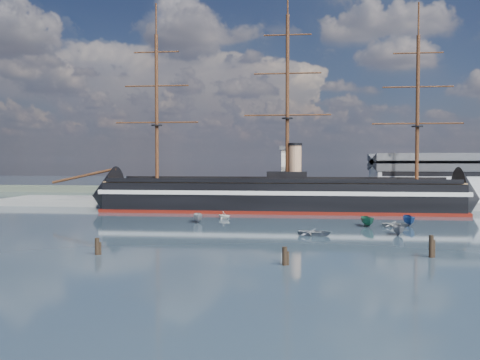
# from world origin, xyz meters

# --- Properties ---
(ground) EXTENTS (600.00, 600.00, 0.00)m
(ground) POSITION_xyz_m (0.00, 40.00, 0.00)
(ground) COLOR #27303D
(ground) RESTS_ON ground
(quay) EXTENTS (180.00, 18.00, 2.00)m
(quay) POSITION_xyz_m (10.00, 76.00, 0.00)
(quay) COLOR slate
(quay) RESTS_ON ground
(quay_tower) EXTENTS (5.00, 5.00, 15.00)m
(quay_tower) POSITION_xyz_m (3.00, 73.00, 9.75)
(quay_tower) COLOR silver
(quay_tower) RESTS_ON ground
(warship) EXTENTS (112.92, 16.72, 53.94)m
(warship) POSITION_xyz_m (-0.80, 60.00, 4.04)
(warship) COLOR black
(warship) RESTS_ON ground
(motorboat_a) EXTENTS (6.38, 3.47, 2.42)m
(motorboat_a) POSITION_xyz_m (-15.09, 34.44, 0.00)
(motorboat_a) COLOR gray
(motorboat_a) RESTS_ON ground
(motorboat_b) EXTENTS (2.09, 3.81, 1.68)m
(motorboat_b) POSITION_xyz_m (9.00, 17.13, 0.00)
(motorboat_b) COLOR gray
(motorboat_b) RESTS_ON ground
(motorboat_c) EXTENTS (6.55, 3.11, 2.52)m
(motorboat_c) POSITION_xyz_m (19.73, 31.39, 0.00)
(motorboat_c) COLOR #1D5D44
(motorboat_c) RESTS_ON ground
(motorboat_d) EXTENTS (4.55, 5.61, 1.90)m
(motorboat_d) POSITION_xyz_m (-10.57, 41.42, 0.00)
(motorboat_d) COLOR white
(motorboat_d) RESTS_ON ground
(motorboat_e) EXTENTS (1.88, 3.39, 1.49)m
(motorboat_e) POSITION_xyz_m (25.11, 31.37, 0.00)
(motorboat_e) COLOR gray
(motorboat_e) RESTS_ON ground
(motorboat_f) EXTENTS (6.46, 2.47, 2.56)m
(motorboat_f) POSITION_xyz_m (28.23, 34.01, 0.00)
(motorboat_f) COLOR navy
(motorboat_f) RESTS_ON ground
(motorboat_g) EXTENTS (5.72, 2.50, 2.23)m
(motorboat_g) POSITION_xyz_m (23.67, 19.53, 0.00)
(motorboat_g) COLOR slate
(motorboat_g) RESTS_ON ground
(piling_near_left) EXTENTS (0.64, 0.64, 3.05)m
(piling_near_left) POSITION_xyz_m (-21.56, -5.13, 0.00)
(piling_near_left) COLOR black
(piling_near_left) RESTS_ON ground
(piling_near_mid) EXTENTS (0.64, 0.64, 3.03)m
(piling_near_mid) POSITION_xyz_m (4.70, -9.48, 0.00)
(piling_near_mid) COLOR black
(piling_near_mid) RESTS_ON ground
(piling_near_right) EXTENTS (0.64, 0.64, 3.73)m
(piling_near_right) POSITION_xyz_m (24.27, -1.80, 0.00)
(piling_near_right) COLOR black
(piling_near_right) RESTS_ON ground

